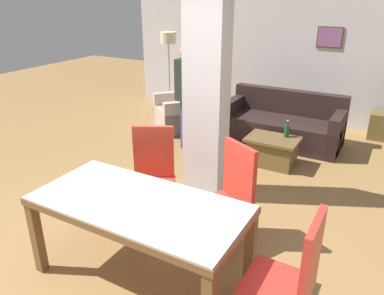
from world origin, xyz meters
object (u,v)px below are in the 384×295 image
dining_chair_head_right (290,277)px  armchair (183,114)px  dining_table (139,217)px  standing_person (187,90)px  dining_chair_far_left (153,173)px  coffee_table (272,151)px  bottle (287,130)px  floor_lamp (168,46)px  dining_chair_far_right (229,194)px  sofa (282,125)px

dining_chair_head_right → armchair: (-2.95, 3.53, -0.27)m
dining_table → standing_person: standing_person is taller
dining_chair_far_left → dining_chair_head_right: 1.92m
dining_chair_far_left → coffee_table: bearing=-137.4°
bottle → floor_lamp: bearing=154.2°
dining_chair_far_right → dining_chair_head_right: 1.17m
dining_table → dining_chair_far_left: dining_chair_far_left is taller
dining_chair_head_right → coffee_table: dining_chair_head_right is taller
dining_table → dining_chair_head_right: (1.28, 0.00, -0.07)m
dining_chair_far_left → armchair: (-1.22, 2.70, -0.27)m
dining_chair_head_right → standing_person: bearing=41.0°
dining_chair_head_right → bottle: (-0.88, 2.96, -0.04)m
armchair → bottle: bearing=-154.6°
dining_chair_far_left → floor_lamp: (-2.05, 3.52, 0.79)m
armchair → floor_lamp: 1.58m
dining_chair_far_right → standing_person: 2.61m
armchair → dining_chair_head_right: bearing=170.8°
coffee_table → sofa: bearing=98.3°
armchair → coffee_table: armchair is taller
coffee_table → standing_person: size_ratio=0.45×
sofa → floor_lamp: bearing=-12.6°
bottle → standing_person: 1.64m
bottle → floor_lamp: (-2.89, 1.39, 0.83)m
coffee_table → dining_chair_far_left: bearing=-109.3°
dining_chair_far_right → dining_chair_head_right: size_ratio=1.00×
floor_lamp → bottle: bearing=-25.8°
armchair → standing_person: (0.49, -0.70, 0.66)m
dining_chair_far_right → sofa: size_ratio=0.55×
dining_table → floor_lamp: (-2.49, 4.35, 0.73)m
dining_table → sofa: (0.11, 3.77, -0.33)m
dining_chair_far_left → floor_lamp: size_ratio=0.65×
dining_chair_head_right → armchair: size_ratio=0.89×
dining_table → dining_chair_far_right: 0.94m
sofa → coffee_table: 0.97m
bottle → dining_chair_far_right: bearing=-88.6°
dining_chair_head_right → dining_chair_far_left: bearing=64.2°
dining_chair_far_right → coffee_table: bearing=-55.9°
dining_chair_far_left → bottle: (0.84, 2.12, -0.04)m
coffee_table → dining_chair_far_right: bearing=-84.2°
dining_chair_far_left → bottle: 2.29m
floor_lamp → standing_person: size_ratio=0.98×
dining_chair_head_right → bottle: size_ratio=4.19×
armchair → floor_lamp: (-0.82, 0.82, 1.06)m
dining_chair_head_right → sofa: bearing=17.3°
dining_chair_far_right → floor_lamp: floor_lamp is taller
coffee_table → armchair: bearing=159.4°
dining_chair_far_left → dining_chair_head_right: bearing=126.0°
dining_chair_far_right → sofa: bearing=-55.0°
dining_table → standing_person: size_ratio=1.10×
dining_table → bottle: dining_table is taller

